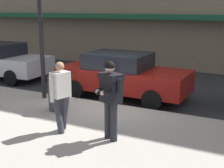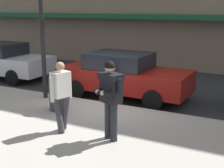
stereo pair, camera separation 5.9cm
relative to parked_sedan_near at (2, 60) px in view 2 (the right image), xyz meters
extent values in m
plane|color=#2B2D30|center=(5.86, -1.32, -0.79)|extent=(80.00, 80.00, 0.00)
cube|color=#A8A399|center=(6.86, -4.17, -0.72)|extent=(32.00, 5.30, 0.14)
cube|color=silver|center=(6.86, -1.27, -0.79)|extent=(28.00, 0.12, 0.01)
cube|color=#195133|center=(6.86, 4.83, 1.81)|extent=(26.60, 0.70, 0.24)
cube|color=silver|center=(0.04, 0.00, -0.12)|extent=(4.52, 1.88, 0.70)
cylinder|color=black|center=(1.42, 0.88, -0.47)|extent=(0.64, 0.23, 0.64)
cylinder|color=black|center=(1.45, -0.84, -0.47)|extent=(0.64, 0.23, 0.64)
cube|color=maroon|center=(6.09, -0.31, -0.12)|extent=(4.53, 1.89, 0.70)
cube|color=black|center=(5.91, -0.30, 0.49)|extent=(2.10, 1.67, 0.52)
cylinder|color=black|center=(7.50, 0.53, -0.47)|extent=(0.64, 0.23, 0.64)
cylinder|color=black|center=(7.47, -1.18, -0.47)|extent=(0.64, 0.23, 0.64)
cylinder|color=black|center=(4.71, 0.57, -0.47)|extent=(0.64, 0.23, 0.64)
cylinder|color=black|center=(4.68, -1.14, -0.47)|extent=(0.64, 0.23, 0.64)
cylinder|color=#23232B|center=(7.58, -3.99, -0.21)|extent=(0.16, 0.16, 0.88)
cylinder|color=#23232B|center=(7.39, -3.92, -0.21)|extent=(0.16, 0.16, 0.88)
cube|color=black|center=(7.49, -3.95, 0.55)|extent=(0.54, 0.45, 0.64)
cube|color=black|center=(7.49, -3.95, 0.82)|extent=(0.61, 0.51, 0.12)
cylinder|color=black|center=(7.74, -4.06, 0.66)|extent=(0.11, 0.11, 0.30)
cylinder|color=black|center=(7.56, -4.16, 0.51)|extent=(0.21, 0.32, 0.10)
sphere|color=beige|center=(7.45, -4.26, 0.51)|extent=(0.10, 0.10, 0.10)
cylinder|color=black|center=(7.24, -3.85, 0.66)|extent=(0.11, 0.11, 0.30)
cylinder|color=black|center=(7.29, -4.05, 0.51)|extent=(0.21, 0.32, 0.10)
sphere|color=beige|center=(7.30, -4.20, 0.51)|extent=(0.10, 0.10, 0.10)
cube|color=black|center=(7.36, -4.27, 0.51)|extent=(0.12, 0.16, 0.07)
sphere|color=beige|center=(7.48, -3.98, 1.01)|extent=(0.22, 0.22, 0.22)
sphere|color=black|center=(7.48, -3.98, 1.04)|extent=(0.23, 0.23, 0.23)
cylinder|color=#33333D|center=(6.19, -4.14, -0.22)|extent=(0.36, 0.24, 0.87)
cylinder|color=#33333D|center=(6.24, -3.97, -0.22)|extent=(0.36, 0.24, 0.87)
cube|color=silver|center=(6.21, -4.05, 0.51)|extent=(0.39, 0.48, 0.60)
cylinder|color=silver|center=(6.14, -4.29, 0.43)|extent=(0.10, 0.10, 0.58)
cylinder|color=silver|center=(6.29, -3.81, 0.43)|extent=(0.10, 0.10, 0.58)
sphere|color=tan|center=(6.21, -4.05, 0.94)|extent=(0.21, 0.21, 0.21)
cylinder|color=black|center=(4.00, -1.97, 1.65)|extent=(0.14, 0.14, 4.60)
cylinder|color=#38383D|center=(5.15, -2.79, -0.20)|extent=(0.52, 0.52, 0.90)
cylinder|color=black|center=(5.15, -2.79, 0.29)|extent=(0.55, 0.55, 0.08)
camera|label=1|loc=(10.48, -9.80, 2.27)|focal=50.00mm
camera|label=2|loc=(10.53, -9.77, 2.27)|focal=50.00mm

